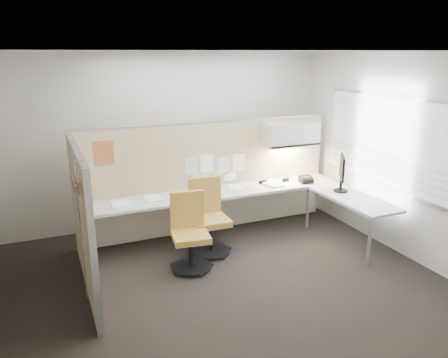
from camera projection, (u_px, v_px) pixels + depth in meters
name	position (u px, v px, depth m)	size (l,w,h in m)	color
floor	(215.00, 280.00, 5.55)	(5.50, 4.50, 0.01)	black
ceiling	(214.00, 50.00, 4.77)	(5.50, 4.50, 0.01)	white
wall_back	(163.00, 140.00, 7.15)	(5.50, 0.02, 2.80)	beige
wall_front	(330.00, 251.00, 3.17)	(5.50, 0.02, 2.80)	beige
wall_right	(394.00, 154.00, 6.20)	(0.02, 4.50, 2.80)	beige
window_pane	(394.00, 143.00, 6.15)	(0.01, 2.80, 1.30)	#A2B1BC
partition_back	(209.00, 177.00, 6.93)	(4.10, 0.06, 1.75)	#C2B086
partition_left	(82.00, 220.00, 5.18)	(0.06, 2.20, 1.75)	#C2B086
desk	(243.00, 199.00, 6.73)	(4.00, 2.07, 0.73)	beige
overhead_bin	(291.00, 134.00, 7.07)	(0.90, 0.36, 0.38)	beige
task_light_strip	(290.00, 147.00, 7.13)	(0.60, 0.06, 0.02)	#FFEABF
pinned_papers	(215.00, 168.00, 6.88)	(1.01, 0.00, 0.47)	#8CBF8C
poster	(104.00, 153.00, 6.14)	(0.28, 0.00, 0.35)	orange
chair_left	(190.00, 234.00, 5.77)	(0.53, 0.55, 1.01)	black
chair_right	(209.00, 219.00, 6.24)	(0.56, 0.56, 1.06)	black
monitor	(342.00, 171.00, 6.61)	(0.32, 0.46, 0.56)	black
phone	(306.00, 180.00, 7.13)	(0.24, 0.22, 0.12)	black
stapler	(263.00, 182.00, 7.11)	(0.14, 0.04, 0.05)	black
tape_dispenser	(286.00, 180.00, 7.21)	(0.10, 0.06, 0.06)	black
coat_hook	(77.00, 198.00, 4.31)	(0.18, 0.49, 1.45)	silver
paper_stack_0	(120.00, 204.00, 6.07)	(0.23, 0.30, 0.04)	white
paper_stack_1	(152.00, 198.00, 6.37)	(0.23, 0.30, 0.02)	white
paper_stack_2	(210.00, 194.00, 6.51)	(0.23, 0.30, 0.04)	white
paper_stack_3	(235.00, 188.00, 6.86)	(0.23, 0.30, 0.02)	white
paper_stack_4	(273.00, 184.00, 7.00)	(0.23, 0.30, 0.03)	white
paper_stack_5	(337.00, 186.00, 6.91)	(0.23, 0.30, 0.02)	white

